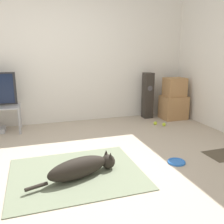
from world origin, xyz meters
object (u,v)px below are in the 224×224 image
floor_speaker (148,96)px  tennis_ball_near_speaker (164,124)px  cardboard_box_lower (173,107)px  frisbee (177,162)px  tennis_ball_by_boxes (155,123)px  dog (82,167)px  cardboard_box_upper (175,87)px

floor_speaker → tennis_ball_near_speaker: bearing=-87.8°
cardboard_box_lower → floor_speaker: (-0.47, 0.23, 0.23)m
floor_speaker → frisbee: bearing=-106.1°
floor_speaker → tennis_ball_by_boxes: floor_speaker is taller
floor_speaker → tennis_ball_near_speaker: size_ratio=14.09×
dog → tennis_ball_near_speaker: dog is taller
cardboard_box_lower → tennis_ball_by_boxes: bearing=-151.7°
dog → cardboard_box_upper: 2.99m
frisbee → tennis_ball_by_boxes: (0.52, 1.56, 0.02)m
floor_speaker → cardboard_box_upper: bearing=-25.3°
dog → cardboard_box_lower: (2.27, 1.86, 0.11)m
frisbee → floor_speaker: 2.23m
frisbee → cardboard_box_upper: bearing=59.8°
frisbee → cardboard_box_upper: 2.25m
frisbee → tennis_ball_near_speaker: (0.63, 1.43, 0.02)m
cardboard_box_upper → tennis_ball_near_speaker: cardboard_box_upper is taller
cardboard_box_lower → tennis_ball_by_boxes: 0.67m
tennis_ball_near_speaker → tennis_ball_by_boxes: bearing=131.4°
tennis_ball_by_boxes → cardboard_box_lower: bearing=28.3°
frisbee → tennis_ball_near_speaker: size_ratio=3.35×
frisbee → floor_speaker: floor_speaker is taller
frisbee → tennis_ball_by_boxes: bearing=71.6°
frisbee → tennis_ball_near_speaker: 1.56m
dog → floor_speaker: size_ratio=1.09×
frisbee → floor_speaker: (0.61, 2.09, 0.45)m
frisbee → cardboard_box_lower: cardboard_box_lower is taller
dog → tennis_ball_near_speaker: (1.83, 1.43, -0.09)m
tennis_ball_near_speaker → floor_speaker: bearing=92.2°
tennis_ball_by_boxes → dog: bearing=-137.7°
cardboard_box_upper → floor_speaker: 0.56m
cardboard_box_upper → tennis_ball_near_speaker: 0.88m
cardboard_box_lower → floor_speaker: floor_speaker is taller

